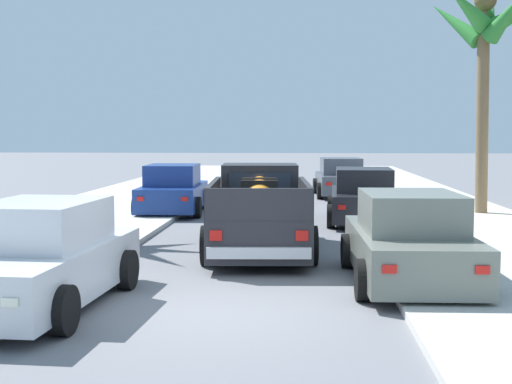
% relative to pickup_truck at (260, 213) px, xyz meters
% --- Properties ---
extents(ground_plane, '(160.00, 160.00, 0.00)m').
position_rel_pickup_truck_xyz_m(ground_plane, '(-0.23, -5.09, -0.81)').
color(ground_plane, slate).
extents(sidewalk_left, '(5.15, 60.00, 0.12)m').
position_rel_pickup_truck_xyz_m(sidewalk_left, '(-5.33, 6.91, -0.75)').
color(sidewalk_left, beige).
rests_on(sidewalk_left, ground).
extents(sidewalk_right, '(5.15, 60.00, 0.12)m').
position_rel_pickup_truck_xyz_m(sidewalk_right, '(4.87, 6.91, -0.75)').
color(sidewalk_right, beige).
rests_on(sidewalk_right, ground).
extents(curb_left, '(0.16, 60.00, 0.10)m').
position_rel_pickup_truck_xyz_m(curb_left, '(-4.15, 6.91, -0.76)').
color(curb_left, silver).
rests_on(curb_left, ground).
extents(curb_right, '(0.16, 60.00, 0.10)m').
position_rel_pickup_truck_xyz_m(curb_right, '(3.70, 6.91, -0.76)').
color(curb_right, silver).
rests_on(curb_right, ground).
extents(pickup_truck, '(2.43, 5.31, 1.80)m').
position_rel_pickup_truck_xyz_m(pickup_truck, '(0.00, 0.00, 0.00)').
color(pickup_truck, '#28282D').
rests_on(pickup_truck, ground).
extents(car_left_near, '(2.14, 4.31, 1.54)m').
position_rel_pickup_truck_xyz_m(car_left_near, '(-3.16, 6.95, -0.10)').
color(car_left_near, navy).
rests_on(car_left_near, ground).
extents(car_right_near, '(2.20, 4.33, 1.54)m').
position_rel_pickup_truck_xyz_m(car_right_near, '(-2.88, -5.03, -0.10)').
color(car_right_near, silver).
rests_on(car_right_near, ground).
extents(car_left_mid, '(2.11, 4.30, 1.54)m').
position_rel_pickup_truck_xyz_m(car_left_mid, '(2.69, -3.04, -0.10)').
color(car_left_mid, slate).
rests_on(car_left_mid, ground).
extents(car_right_mid, '(2.16, 4.32, 1.54)m').
position_rel_pickup_truck_xyz_m(car_right_mid, '(2.62, 5.02, -0.10)').
color(car_right_mid, black).
rests_on(car_right_mid, ground).
extents(car_left_far, '(2.16, 4.32, 1.54)m').
position_rel_pickup_truck_xyz_m(car_left_far, '(2.42, 13.27, -0.10)').
color(car_left_far, '#474C56').
rests_on(car_left_far, ground).
extents(palm_tree_right_fore, '(3.86, 3.70, 6.83)m').
position_rel_pickup_truck_xyz_m(palm_tree_right_fore, '(6.37, 6.83, 4.72)').
color(palm_tree_right_fore, brown).
rests_on(palm_tree_right_fore, ground).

